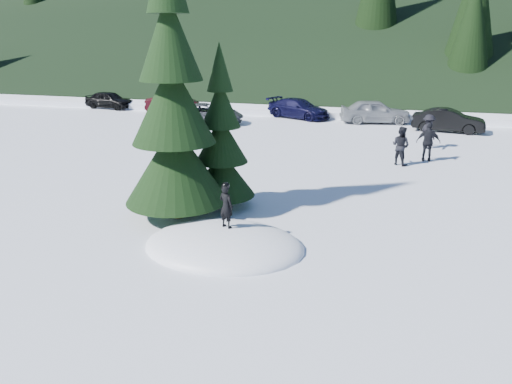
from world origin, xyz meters
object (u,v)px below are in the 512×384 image
(child_skier, at_px, (226,206))
(car_0, at_px, (109,100))
(spruce_short, at_px, (221,145))
(car_3, at_px, (299,108))
(car_2, at_px, (207,114))
(car_1, at_px, (173,103))
(adult_0, at_px, (401,146))
(adult_1, at_px, (428,142))
(car_5, at_px, (448,120))
(car_4, at_px, (375,111))
(adult_2, at_px, (428,132))
(spruce_tall, at_px, (173,113))

(child_skier, xyz_separation_m, car_0, (-17.28, 22.01, -0.43))
(spruce_short, bearing_deg, car_0, 130.17)
(spruce_short, distance_m, car_3, 18.75)
(car_2, bearing_deg, car_1, 35.51)
(spruce_short, bearing_deg, adult_0, 52.47)
(child_skier, height_order, adult_0, adult_0)
(child_skier, bearing_deg, adult_1, -94.21)
(adult_0, xyz_separation_m, car_2, (-12.07, 7.36, -0.20))
(car_1, height_order, car_3, car_1)
(spruce_short, xyz_separation_m, car_2, (-6.37, 14.78, -1.45))
(adult_0, height_order, car_2, adult_0)
(car_5, bearing_deg, car_4, 73.93)
(child_skier, relative_size, adult_1, 0.69)
(adult_1, xyz_separation_m, car_4, (-2.90, 9.66, -0.14))
(adult_0, height_order, adult_2, adult_2)
(car_2, bearing_deg, adult_0, -132.72)
(car_1, relative_size, car_2, 0.85)
(adult_1, relative_size, car_2, 0.38)
(adult_0, distance_m, car_1, 19.84)
(adult_1, xyz_separation_m, car_5, (1.45, 7.82, -0.22))
(car_2, distance_m, car_3, 6.50)
(car_3, relative_size, car_4, 1.02)
(child_skier, height_order, car_4, child_skier)
(car_2, distance_m, car_5, 14.79)
(car_0, xyz_separation_m, car_1, (5.51, -0.34, -0.00))
(car_0, bearing_deg, car_2, -105.31)
(adult_1, distance_m, adult_2, 2.78)
(adult_0, distance_m, car_0, 24.73)
(adult_2, height_order, car_3, adult_2)
(spruce_tall, relative_size, adult_1, 4.81)
(spruce_short, xyz_separation_m, adult_1, (6.89, 8.44, -1.21))
(car_4, bearing_deg, car_0, 75.23)
(car_0, bearing_deg, car_3, -83.08)
(adult_2, xyz_separation_m, car_3, (-8.16, 7.45, -0.20))
(car_0, height_order, car_2, car_0)
(adult_2, height_order, car_2, adult_2)
(adult_2, height_order, car_4, adult_2)
(spruce_tall, height_order, adult_0, spruce_tall)
(spruce_short, distance_m, car_5, 18.33)
(car_0, bearing_deg, adult_1, -106.32)
(spruce_tall, bearing_deg, adult_0, 52.78)
(child_skier, relative_size, car_1, 0.31)
(child_skier, height_order, car_0, child_skier)
(child_skier, distance_m, adult_1, 12.72)
(car_0, distance_m, car_4, 20.13)
(adult_2, distance_m, car_0, 24.41)
(car_3, bearing_deg, spruce_tall, -156.04)
(car_2, bearing_deg, car_5, -95.61)
(adult_2, xyz_separation_m, car_0, (-23.11, 7.86, -0.20))
(spruce_tall, bearing_deg, adult_2, 57.62)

